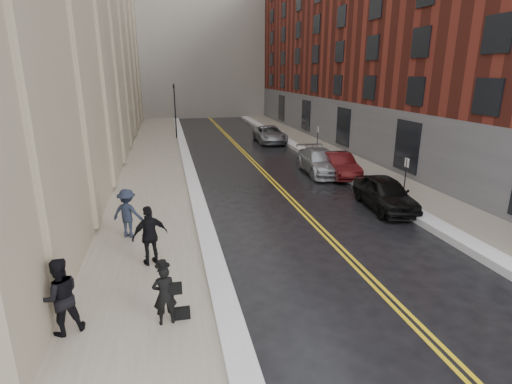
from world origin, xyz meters
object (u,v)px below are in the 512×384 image
pedestrian_c (150,235)px  car_silver_near (320,162)px  car_black (385,193)px  pedestrian_b (128,213)px  car_silver_far (270,134)px  car_maroon (339,165)px  pedestrian_main (164,295)px  pedestrian_a (60,297)px

pedestrian_c → car_silver_near: bearing=-153.2°
car_black → pedestrian_b: size_ratio=2.37×
car_black → car_silver_near: size_ratio=0.85×
car_silver_far → pedestrian_b: (-10.87, -20.41, 0.35)m
car_silver_far → car_maroon: bearing=-83.1°
pedestrian_main → pedestrian_a: (-2.42, 0.17, 0.17)m
car_black → car_maroon: (0.38, 6.18, -0.04)m
car_silver_near → pedestrian_c: size_ratio=2.62×
car_silver_far → pedestrian_main: (-9.52, -26.42, 0.21)m
pedestrian_main → pedestrian_b: pedestrian_b is taller
car_black → car_silver_far: bearing=96.7°
car_silver_far → pedestrian_c: pedestrian_c is taller
pedestrian_main → pedestrian_b: 6.17m
car_black → pedestrian_c: bearing=-155.6°
car_silver_near → pedestrian_a: 18.74m
car_maroon → pedestrian_main: bearing=-123.9°
car_maroon → car_silver_near: 1.29m
car_black → pedestrian_b: (-11.54, -1.23, 0.33)m
car_silver_far → pedestrian_c: bearing=-111.2°
car_silver_near → car_black: bearing=-83.3°
car_black → pedestrian_c: pedestrian_c is taller
car_black → car_maroon: 6.20m
pedestrian_b → car_maroon: bearing=-124.7°
pedestrian_b → pedestrian_c: size_ratio=0.94×
pedestrian_a → pedestrian_b: (1.07, 5.85, -0.03)m
car_silver_near → pedestrian_b: bearing=-139.8°
car_black → pedestrian_a: size_ratio=2.30×
car_maroon → car_silver_far: size_ratio=0.82×
car_silver_near → pedestrian_b: (-11.10, -8.40, 0.33)m
car_silver_far → pedestrian_a: pedestrian_a is taller
pedestrian_a → pedestrian_b: 5.94m
car_maroon → pedestrian_c: bearing=-133.5°
car_maroon → pedestrian_a: size_ratio=2.27×
pedestrian_a → pedestrian_main: bearing=152.8°
car_silver_near → pedestrian_b: 13.92m
car_maroon → car_silver_far: 13.03m
car_black → pedestrian_a: bearing=-146.0°
car_maroon → pedestrian_c: size_ratio=2.20×
pedestrian_b → car_black: bearing=-150.5°
pedestrian_a → pedestrian_c: 3.84m
pedestrian_main → car_maroon: bearing=-134.7°
car_silver_far → pedestrian_main: bearing=-107.5°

